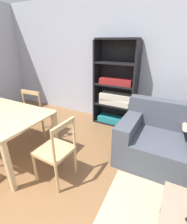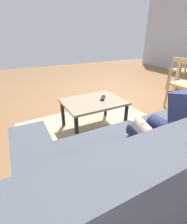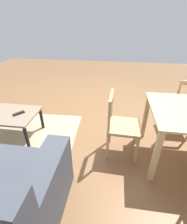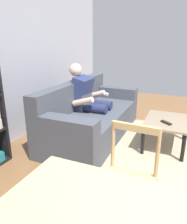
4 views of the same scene
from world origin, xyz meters
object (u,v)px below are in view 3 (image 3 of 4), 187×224
(dining_chair_by_doorway, at_px, (183,104))
(coffee_table, at_px, (11,117))
(dining_chair_facing_couch, at_px, (122,126))
(tv_remote, at_px, (19,113))

(dining_chair_by_doorway, bearing_deg, coffee_table, 12.57)
(coffee_table, distance_m, dining_chair_facing_couch, 1.72)
(dining_chair_facing_couch, bearing_deg, coffee_table, -4.59)
(coffee_table, relative_size, tv_remote, 4.79)
(dining_chair_facing_couch, relative_size, dining_chair_by_doorway, 0.97)
(coffee_table, distance_m, tv_remote, 0.17)
(tv_remote, distance_m, dining_chair_facing_couch, 1.57)
(dining_chair_by_doorway, bearing_deg, tv_remote, 13.22)
(dining_chair_facing_couch, bearing_deg, dining_chair_by_doorway, -143.57)
(coffee_table, xyz_separation_m, dining_chair_facing_couch, (-1.71, 0.14, 0.09))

